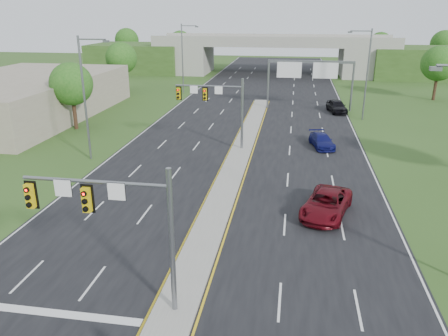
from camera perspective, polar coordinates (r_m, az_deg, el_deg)
name	(u,v)px	position (r m, az deg, el deg)	size (l,w,h in m)	color
ground	(175,312)	(21.14, -6.41, -18.15)	(240.00, 240.00, 0.00)	#2E4D1B
road	(252,125)	(52.81, 3.65, 5.63)	(24.00, 160.00, 0.02)	black
median	(239,155)	(41.33, 1.98, 1.71)	(2.00, 54.00, 0.16)	gray
lane_markings	(241,138)	(47.03, 2.17, 3.88)	(23.72, 160.00, 0.01)	gold
signal_mast_near	(119,216)	(19.27, -13.55, -6.09)	(6.62, 0.60, 7.00)	slate
signal_mast_far	(219,102)	(42.32, -0.68, 8.63)	(6.62, 0.60, 7.00)	slate
sign_gantry	(309,71)	(61.40, 11.07, 12.29)	(11.58, 0.44, 6.67)	slate
overpass	(273,57)	(96.55, 6.46, 14.17)	(80.00, 14.00, 8.10)	gray
lightpole_l_mid	(86,93)	(40.87, -17.57, 9.28)	(2.85, 0.25, 11.00)	slate
lightpole_l_far	(184,55)	(73.57, -5.31, 14.44)	(2.85, 0.25, 11.00)	slate
lightpole_r_far	(366,71)	(57.01, 18.04, 12.01)	(2.85, 0.25, 11.00)	slate
tree_l_near	(71,84)	(52.83, -19.32, 10.30)	(4.80, 4.80, 7.60)	#382316
tree_l_mid	(121,58)	(76.97, -13.27, 13.81)	(5.20, 5.20, 8.12)	#382316
tree_r_mid	(439,64)	(74.42, 26.27, 12.14)	(5.20, 5.20, 8.12)	#382316
tree_back_a	(127,40)	(118.24, -12.58, 15.97)	(6.00, 6.00, 8.85)	#382316
tree_back_b	(180,42)	(113.93, -5.73, 16.04)	(5.60, 5.60, 8.32)	#382316
tree_back_c	(380,44)	(111.87, 19.71, 14.95)	(5.60, 5.60, 8.32)	#382316
tree_back_d	(444,44)	(115.07, 26.80, 14.29)	(6.00, 6.00, 8.85)	#382316
commercial_building	(20,97)	(62.63, -25.09, 8.40)	(18.00, 30.00, 5.00)	gray
car_far_a	(326,204)	(30.07, 13.22, -4.55)	(2.62, 5.69, 1.58)	#570811
car_far_b	(322,141)	(44.93, 12.65, 3.50)	(1.84, 4.54, 1.32)	#0D1053
car_far_c	(337,106)	(61.21, 14.52, 7.83)	(1.98, 4.91, 1.67)	black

